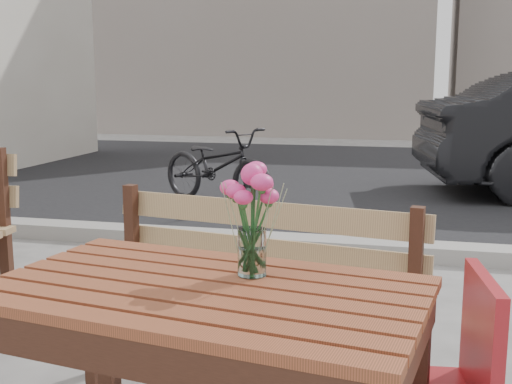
% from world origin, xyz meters
% --- Properties ---
extents(street, '(30.00, 8.12, 0.12)m').
position_xyz_m(street, '(0.00, 5.06, 0.03)').
color(street, black).
rests_on(street, ground).
extents(main_table, '(1.29, 0.88, 0.74)m').
position_xyz_m(main_table, '(0.01, -0.07, 0.62)').
color(main_table, brown).
rests_on(main_table, ground).
extents(main_bench, '(1.43, 0.64, 0.86)m').
position_xyz_m(main_bench, '(-0.05, 0.74, 0.52)').
color(main_bench, '#9D7951').
rests_on(main_bench, ground).
extents(red_chair, '(0.42, 0.42, 0.76)m').
position_xyz_m(red_chair, '(0.67, 0.11, 0.44)').
color(red_chair, '#A51B21').
rests_on(red_chair, ground).
extents(main_vase, '(0.18, 0.18, 0.33)m').
position_xyz_m(main_vase, '(0.12, 0.06, 0.94)').
color(main_vase, white).
rests_on(main_vase, main_table).
extents(bicycle, '(1.63, 1.24, 0.82)m').
position_xyz_m(bicycle, '(-1.39, 4.65, 0.41)').
color(bicycle, black).
rests_on(bicycle, ground).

